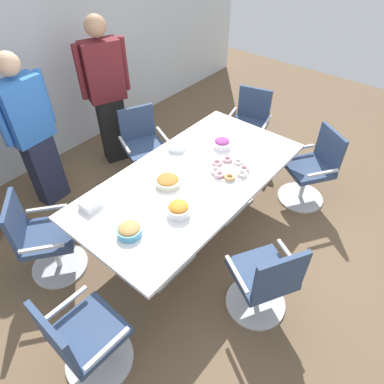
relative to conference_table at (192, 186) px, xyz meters
The scene contains 18 objects.
ground_plane 0.63m from the conference_table, ahead, with size 10.00×10.00×0.01m, color brown.
back_wall 2.52m from the conference_table, 90.00° to the left, with size 8.00×0.10×2.80m, color silver.
conference_table is the anchor object (origin of this frame).
office_chair_0 1.16m from the conference_table, 71.64° to the left, with size 0.71×0.71×0.91m.
office_chair_1 1.49m from the conference_table, 150.10° to the left, with size 0.76×0.76×0.91m.
office_chair_2 1.67m from the conference_table, 168.60° to the right, with size 0.56×0.56×0.91m.
office_chair_3 1.16m from the conference_table, 108.66° to the right, with size 0.74×0.74×0.91m.
office_chair_4 1.49m from the conference_table, 29.76° to the right, with size 0.75×0.75×0.91m.
office_chair_5 1.67m from the conference_table, 11.94° to the left, with size 0.66×0.66×0.91m.
person_standing_1 1.79m from the conference_table, 111.98° to the left, with size 0.61×0.26×1.76m.
person_standing_2 1.75m from the conference_table, 76.97° to the left, with size 0.60×0.36×1.85m.
snack_bowl_pretzels 0.30m from the conference_table, 156.12° to the left, with size 0.24×0.24×0.09m.
snack_bowl_cookies 0.91m from the conference_table, behind, with size 0.20×0.20×0.10m.
snack_bowl_candy_mix 0.62m from the conference_table, ahead, with size 0.18×0.18×0.11m.
snack_bowl_chips_orange 0.55m from the conference_table, 153.25° to the right, with size 0.20×0.20×0.12m.
donut_platter 0.41m from the conference_table, 35.51° to the right, with size 0.40×0.40×0.04m.
plate_stack 0.51m from the conference_table, 59.05° to the left, with size 0.19×0.19×0.05m.
napkin_pile 1.00m from the conference_table, 155.19° to the left, with size 0.15×0.15×0.07m, color white.
Camera 1 is at (-1.99, -1.64, 2.86)m, focal length 32.14 mm.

